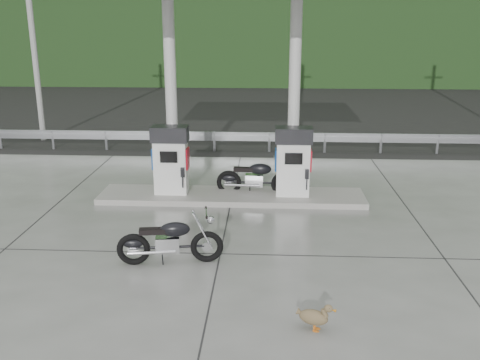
{
  "coord_description": "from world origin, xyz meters",
  "views": [
    {
      "loc": [
        0.92,
        -10.96,
        4.58
      ],
      "look_at": [
        0.3,
        1.0,
        1.0
      ],
      "focal_mm": 40.0,
      "sensor_mm": 36.0,
      "label": 1
    }
  ],
  "objects_px": {
    "gas_pump_left": "(171,160)",
    "gas_pump_right": "(293,162)",
    "duck": "(313,318)",
    "motorcycle_left": "(170,241)",
    "motorcycle_right": "(256,178)"
  },
  "relations": [
    {
      "from": "gas_pump_left",
      "to": "gas_pump_right",
      "type": "relative_size",
      "value": 1.0
    },
    {
      "from": "gas_pump_left",
      "to": "gas_pump_right",
      "type": "xyz_separation_m",
      "value": [
        3.2,
        0.0,
        0.0
      ]
    },
    {
      "from": "gas_pump_right",
      "to": "motorcycle_right",
      "type": "bearing_deg",
      "value": 157.94
    },
    {
      "from": "gas_pump_left",
      "to": "gas_pump_right",
      "type": "height_order",
      "value": "same"
    },
    {
      "from": "motorcycle_left",
      "to": "motorcycle_right",
      "type": "height_order",
      "value": "motorcycle_right"
    },
    {
      "from": "gas_pump_left",
      "to": "duck",
      "type": "height_order",
      "value": "gas_pump_left"
    },
    {
      "from": "gas_pump_right",
      "to": "motorcycle_left",
      "type": "bearing_deg",
      "value": -122.55
    },
    {
      "from": "motorcycle_left",
      "to": "duck",
      "type": "xyz_separation_m",
      "value": [
        2.6,
        -2.22,
        -0.26
      ]
    },
    {
      "from": "motorcycle_left",
      "to": "duck",
      "type": "height_order",
      "value": "motorcycle_left"
    },
    {
      "from": "gas_pump_left",
      "to": "motorcycle_left",
      "type": "height_order",
      "value": "gas_pump_left"
    },
    {
      "from": "gas_pump_right",
      "to": "motorcycle_left",
      "type": "xyz_separation_m",
      "value": [
        -2.53,
        -3.96,
        -0.59
      ]
    },
    {
      "from": "gas_pump_right",
      "to": "duck",
      "type": "relative_size",
      "value": 3.23
    },
    {
      "from": "gas_pump_right",
      "to": "motorcycle_right",
      "type": "relative_size",
      "value": 0.89
    },
    {
      "from": "duck",
      "to": "motorcycle_left",
      "type": "bearing_deg",
      "value": 158.56
    },
    {
      "from": "gas_pump_left",
      "to": "duck",
      "type": "relative_size",
      "value": 3.23
    }
  ]
}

